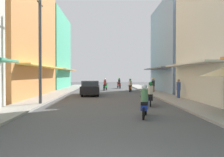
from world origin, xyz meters
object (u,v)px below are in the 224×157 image
object	(u,v)px
motorbike_blue	(145,103)
parked_car	(90,88)
motorbike_orange	(130,86)
motorbike_black	(151,95)
motorbike_red	(119,84)
utility_pole	(40,49)
pedestrian_midway	(178,89)
vendor_umbrella	(224,72)
motorbike_green	(105,85)
pedestrian_crossing	(153,84)

from	to	relation	value
motorbike_blue	parked_car	distance (m)	12.42
motorbike_orange	motorbike_black	bearing A→B (deg)	-90.22
motorbike_black	motorbike_red	bearing A→B (deg)	92.66
motorbike_red	utility_pole	size ratio (longest dim) A/B	0.24
parked_car	motorbike_blue	bearing A→B (deg)	-74.46
pedestrian_midway	vendor_umbrella	distance (m)	7.96
motorbike_orange	pedestrian_midway	xyz separation A→B (m)	(3.04, -8.96, 0.13)
motorbike_green	utility_pole	world-z (taller)	utility_pole
parked_car	utility_pole	bearing A→B (deg)	-111.34
motorbike_orange	motorbike_red	xyz separation A→B (m)	(-0.98, 7.05, 0.00)
motorbike_red	vendor_umbrella	distance (m)	24.20
motorbike_green	parked_car	xyz separation A→B (m)	(-1.44, -7.54, 0.04)
motorbike_red	pedestrian_midway	distance (m)	16.50
motorbike_green	motorbike_orange	bearing A→B (deg)	-37.82
motorbike_orange	vendor_umbrella	xyz separation A→B (m)	(2.85, -16.80, 1.46)
motorbike_red	parked_car	distance (m)	12.72
motorbike_blue	motorbike_black	world-z (taller)	same
motorbike_blue	pedestrian_midway	bearing A→B (deg)	63.03
motorbike_green	pedestrian_crossing	bearing A→B (deg)	-40.90
motorbike_blue	motorbike_black	xyz separation A→B (m)	(1.08, 4.21, 0.00)
motorbike_green	utility_pole	distance (m)	15.74
pedestrian_midway	motorbike_green	bearing A→B (deg)	118.21
motorbike_orange	pedestrian_midway	bearing A→B (deg)	-71.27
motorbike_red	vendor_umbrella	world-z (taller)	vendor_umbrella
pedestrian_crossing	vendor_umbrella	distance (m)	14.59
motorbike_blue	pedestrian_midway	size ratio (longest dim) A/B	1.06
pedestrian_midway	utility_pole	world-z (taller)	utility_pole
motorbike_green	pedestrian_midway	size ratio (longest dim) A/B	1.07
parked_car	vendor_umbrella	world-z (taller)	vendor_umbrella
pedestrian_crossing	utility_pole	xyz separation A→B (m)	(-9.62, -10.22, 2.76)
motorbike_black	utility_pole	xyz separation A→B (m)	(-7.26, 0.47, 3.03)
pedestrian_crossing	parked_car	bearing A→B (deg)	-156.63
pedestrian_midway	pedestrian_crossing	xyz separation A→B (m)	(-0.74, 6.69, 0.14)
motorbike_blue	vendor_umbrella	size ratio (longest dim) A/B	0.74
motorbike_orange	parked_car	size ratio (longest dim) A/B	0.43
motorbike_red	pedestrian_midway	world-z (taller)	pedestrian_midway
motorbike_green	parked_car	world-z (taller)	motorbike_green
pedestrian_crossing	motorbike_blue	bearing A→B (deg)	-102.99
motorbike_black	vendor_umbrella	xyz separation A→B (m)	(2.90, -3.85, 1.46)
pedestrian_crossing	motorbike_orange	bearing A→B (deg)	135.44
motorbike_red	pedestrian_crossing	distance (m)	9.88
motorbike_green	vendor_umbrella	xyz separation A→B (m)	(5.88, -19.15, 1.46)
parked_car	pedestrian_midway	xyz separation A→B (m)	(7.50, -3.77, 0.10)
motorbike_red	parked_car	world-z (taller)	motorbike_red
pedestrian_crossing	vendor_umbrella	bearing A→B (deg)	-87.84
motorbike_blue	pedestrian_crossing	bearing A→B (deg)	77.01
pedestrian_crossing	utility_pole	size ratio (longest dim) A/B	0.24
motorbike_black	parked_car	distance (m)	8.93
motorbike_blue	parked_car	size ratio (longest dim) A/B	0.43
motorbike_black	utility_pole	distance (m)	7.89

